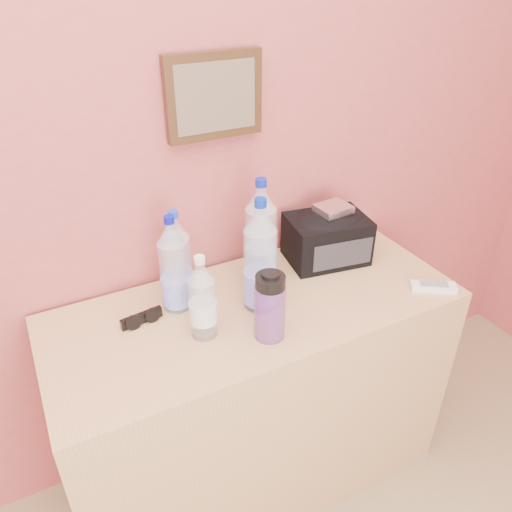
{
  "coord_description": "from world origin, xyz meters",
  "views": [
    {
      "loc": [
        -0.16,
        0.6,
        1.77
      ],
      "look_at": [
        0.42,
        1.71,
        0.99
      ],
      "focal_mm": 35.0,
      "sensor_mm": 36.0,
      "label": 1
    }
  ],
  "objects_px": {
    "dresser": "(256,396)",
    "toiletry_bag": "(327,236)",
    "pet_large_a": "(178,263)",
    "sunglasses": "(141,318)",
    "pet_large_b": "(174,269)",
    "pet_large_d": "(260,261)",
    "ac_remote": "(434,287)",
    "foil_packet": "(333,209)",
    "pet_small": "(202,302)",
    "nalgene_bottle": "(270,306)",
    "pet_large_c": "(261,238)"
  },
  "relations": [
    {
      "from": "pet_large_a",
      "to": "sunglasses",
      "type": "height_order",
      "value": "pet_large_a"
    },
    {
      "from": "pet_large_d",
      "to": "pet_large_a",
      "type": "bearing_deg",
      "value": 147.71
    },
    {
      "from": "toiletry_bag",
      "to": "nalgene_bottle",
      "type": "bearing_deg",
      "value": -135.08
    },
    {
      "from": "pet_large_a",
      "to": "foil_packet",
      "type": "relative_size",
      "value": 2.8
    },
    {
      "from": "nalgene_bottle",
      "to": "sunglasses",
      "type": "relative_size",
      "value": 1.67
    },
    {
      "from": "toiletry_bag",
      "to": "ac_remote",
      "type": "bearing_deg",
      "value": -48.41
    },
    {
      "from": "pet_large_d",
      "to": "nalgene_bottle",
      "type": "distance_m",
      "value": 0.16
    },
    {
      "from": "pet_large_b",
      "to": "toiletry_bag",
      "type": "bearing_deg",
      "value": 2.13
    },
    {
      "from": "pet_large_d",
      "to": "foil_packet",
      "type": "bearing_deg",
      "value": 20.49
    },
    {
      "from": "nalgene_bottle",
      "to": "pet_large_d",
      "type": "bearing_deg",
      "value": 72.64
    },
    {
      "from": "pet_large_c",
      "to": "foil_packet",
      "type": "bearing_deg",
      "value": 2.29
    },
    {
      "from": "sunglasses",
      "to": "toiletry_bag",
      "type": "distance_m",
      "value": 0.7
    },
    {
      "from": "pet_large_d",
      "to": "foil_packet",
      "type": "distance_m",
      "value": 0.38
    },
    {
      "from": "dresser",
      "to": "pet_large_b",
      "type": "height_order",
      "value": "pet_large_b"
    },
    {
      "from": "sunglasses",
      "to": "foil_packet",
      "type": "height_order",
      "value": "foil_packet"
    },
    {
      "from": "dresser",
      "to": "foil_packet",
      "type": "height_order",
      "value": "foil_packet"
    },
    {
      "from": "sunglasses",
      "to": "ac_remote",
      "type": "distance_m",
      "value": 0.94
    },
    {
      "from": "dresser",
      "to": "ac_remote",
      "type": "distance_m",
      "value": 0.72
    },
    {
      "from": "nalgene_bottle",
      "to": "toiletry_bag",
      "type": "distance_m",
      "value": 0.47
    },
    {
      "from": "pet_large_c",
      "to": "pet_small",
      "type": "height_order",
      "value": "pet_large_c"
    },
    {
      "from": "pet_large_c",
      "to": "sunglasses",
      "type": "xyz_separation_m",
      "value": [
        -0.42,
        -0.04,
        -0.15
      ]
    },
    {
      "from": "sunglasses",
      "to": "pet_large_d",
      "type": "bearing_deg",
      "value": -20.82
    },
    {
      "from": "pet_large_a",
      "to": "sunglasses",
      "type": "bearing_deg",
      "value": -160.43
    },
    {
      "from": "pet_large_c",
      "to": "sunglasses",
      "type": "relative_size",
      "value": 2.84
    },
    {
      "from": "nalgene_bottle",
      "to": "foil_packet",
      "type": "height_order",
      "value": "nalgene_bottle"
    },
    {
      "from": "pet_large_d",
      "to": "toiletry_bag",
      "type": "xyz_separation_m",
      "value": [
        0.34,
        0.13,
        -0.07
      ]
    },
    {
      "from": "pet_large_b",
      "to": "toiletry_bag",
      "type": "height_order",
      "value": "pet_large_b"
    },
    {
      "from": "pet_large_d",
      "to": "ac_remote",
      "type": "height_order",
      "value": "pet_large_d"
    },
    {
      "from": "sunglasses",
      "to": "ac_remote",
      "type": "bearing_deg",
      "value": -24.56
    },
    {
      "from": "pet_large_d",
      "to": "pet_large_c",
      "type": "bearing_deg",
      "value": 61.35
    },
    {
      "from": "toiletry_bag",
      "to": "pet_small",
      "type": "bearing_deg",
      "value": -152.49
    },
    {
      "from": "toiletry_bag",
      "to": "pet_large_d",
      "type": "bearing_deg",
      "value": -149.41
    },
    {
      "from": "pet_large_d",
      "to": "ac_remote",
      "type": "relative_size",
      "value": 2.51
    },
    {
      "from": "dresser",
      "to": "sunglasses",
      "type": "relative_size",
      "value": 10.1
    },
    {
      "from": "toiletry_bag",
      "to": "pet_large_b",
      "type": "bearing_deg",
      "value": -168.86
    },
    {
      "from": "toiletry_bag",
      "to": "dresser",
      "type": "bearing_deg",
      "value": -150.44
    },
    {
      "from": "pet_large_b",
      "to": "ac_remote",
      "type": "bearing_deg",
      "value": -21.34
    },
    {
      "from": "pet_large_c",
      "to": "toiletry_bag",
      "type": "xyz_separation_m",
      "value": [
        0.27,
        0.01,
        -0.07
      ]
    },
    {
      "from": "pet_large_b",
      "to": "pet_large_d",
      "type": "bearing_deg",
      "value": -25.69
    },
    {
      "from": "pet_small",
      "to": "ac_remote",
      "type": "distance_m",
      "value": 0.77
    },
    {
      "from": "ac_remote",
      "to": "pet_large_b",
      "type": "bearing_deg",
      "value": -169.17
    },
    {
      "from": "pet_large_a",
      "to": "sunglasses",
      "type": "distance_m",
      "value": 0.2
    },
    {
      "from": "pet_large_d",
      "to": "foil_packet",
      "type": "xyz_separation_m",
      "value": [
        0.35,
        0.13,
        0.04
      ]
    },
    {
      "from": "sunglasses",
      "to": "pet_large_a",
      "type": "bearing_deg",
      "value": 12.04
    },
    {
      "from": "pet_large_b",
      "to": "sunglasses",
      "type": "relative_size",
      "value": 2.44
    },
    {
      "from": "pet_large_b",
      "to": "pet_large_c",
      "type": "bearing_deg",
      "value": 1.65
    },
    {
      "from": "pet_large_a",
      "to": "nalgene_bottle",
      "type": "bearing_deg",
      "value": -58.74
    },
    {
      "from": "pet_large_d",
      "to": "ac_remote",
      "type": "distance_m",
      "value": 0.6
    },
    {
      "from": "pet_large_c",
      "to": "pet_large_b",
      "type": "bearing_deg",
      "value": -178.35
    },
    {
      "from": "dresser",
      "to": "toiletry_bag",
      "type": "height_order",
      "value": "toiletry_bag"
    }
  ]
}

